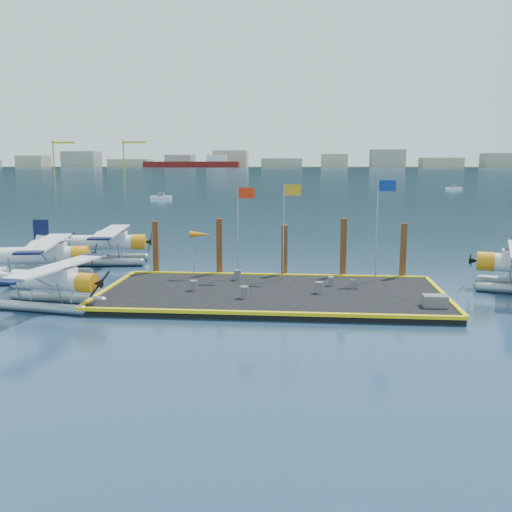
{
  "coord_description": "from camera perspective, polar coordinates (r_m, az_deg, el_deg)",
  "views": [
    {
      "loc": [
        2.0,
        -33.18,
        8.03
      ],
      "look_at": [
        -1.15,
        2.0,
        2.2
      ],
      "focal_mm": 40.0,
      "sensor_mm": 36.0,
      "label": 1
    }
  ],
  "objects": [
    {
      "name": "piling_0",
      "position": [
        40.44,
        -9.99,
        0.65
      ],
      "size": [
        0.44,
        0.44,
        4.0
      ],
      "primitive_type": "cylinder",
      "color": "#4E2516",
      "rests_on": "ground"
    },
    {
      "name": "seaplane_c",
      "position": [
        46.83,
        -14.7,
        1.12
      ],
      "size": [
        9.22,
        10.13,
        3.58
      ],
      "rotation": [
        0.0,
        0.0,
        -1.42
      ],
      "color": "gray",
      "rests_on": "ground"
    },
    {
      "name": "flagpole_yellow",
      "position": [
        37.17,
        3.1,
        3.93
      ],
      "size": [
        1.14,
        0.08,
        6.2
      ],
      "color": "#919199",
      "rests_on": "dock"
    },
    {
      "name": "piling_3",
      "position": [
        39.11,
        8.72,
        0.62
      ],
      "size": [
        0.44,
        0.44,
        4.3
      ],
      "primitive_type": "cylinder",
      "color": "#4E2516",
      "rests_on": "ground"
    },
    {
      "name": "drum_2",
      "position": [
        35.33,
        9.66,
        -2.78
      ],
      "size": [
        0.39,
        0.39,
        0.55
      ],
      "primitive_type": "cylinder",
      "color": "#5A5A5F",
      "rests_on": "dock"
    },
    {
      "name": "dock",
      "position": [
        34.15,
        1.63,
        -3.89
      ],
      "size": [
        20.0,
        10.0,
        0.4
      ],
      "primitive_type": "cube",
      "color": "black",
      "rests_on": "ground"
    },
    {
      "name": "drum_0",
      "position": [
        34.47,
        -6.27,
        -2.95
      ],
      "size": [
        0.44,
        0.44,
        0.62
      ],
      "primitive_type": "cylinder",
      "color": "#5A5A5F",
      "rests_on": "dock"
    },
    {
      "name": "ground",
      "position": [
        34.2,
        1.62,
        -4.21
      ],
      "size": [
        4000.0,
        4000.0,
        0.0
      ],
      "primitive_type": "plane",
      "color": "#172B46",
      "rests_on": "ground"
    },
    {
      "name": "seaplane_a",
      "position": [
        33.59,
        -19.8,
        -2.6
      ],
      "size": [
        8.2,
        8.98,
        3.17
      ],
      "rotation": [
        0.0,
        0.0,
        -1.74
      ],
      "color": "gray",
      "rests_on": "ground"
    },
    {
      "name": "seaplane_b",
      "position": [
        41.36,
        -20.62,
        -0.2
      ],
      "size": [
        9.44,
        10.28,
        3.64
      ],
      "rotation": [
        0.0,
        0.0,
        -1.37
      ],
      "color": "gray",
      "rests_on": "ground"
    },
    {
      "name": "drum_1",
      "position": [
        33.78,
        6.34,
        -3.16
      ],
      "size": [
        0.48,
        0.48,
        0.67
      ],
      "primitive_type": "cylinder",
      "color": "#5A5A5F",
      "rests_on": "dock"
    },
    {
      "name": "piling_1",
      "position": [
        39.49,
        -3.68,
        0.72
      ],
      "size": [
        0.44,
        0.44,
        4.2
      ],
      "primitive_type": "cylinder",
      "color": "#4E2516",
      "rests_on": "ground"
    },
    {
      "name": "drum_3",
      "position": [
        32.35,
        -1.19,
        -3.65
      ],
      "size": [
        0.49,
        0.49,
        0.69
      ],
      "primitive_type": "cylinder",
      "color": "#5A5A5F",
      "rests_on": "dock"
    },
    {
      "name": "crate",
      "position": [
        31.95,
        17.47,
        -4.3
      ],
      "size": [
        1.26,
        0.84,
        0.63
      ],
      "primitive_type": "cube",
      "color": "#5A5A5F",
      "rests_on": "dock"
    },
    {
      "name": "flagpole_red",
      "position": [
        37.41,
        -1.5,
        3.79
      ],
      "size": [
        1.14,
        0.08,
        6.0
      ],
      "color": "#919199",
      "rests_on": "dock"
    },
    {
      "name": "piling_4",
      "position": [
        39.59,
        14.51,
        0.31
      ],
      "size": [
        0.44,
        0.44,
        4.0
      ],
      "primitive_type": "cylinder",
      "color": "#4E2516",
      "rests_on": "ground"
    },
    {
      "name": "drum_4",
      "position": [
        35.87,
        7.5,
        -2.52
      ],
      "size": [
        0.41,
        0.41,
        0.57
      ],
      "primitive_type": "cylinder",
      "color": "#5A5A5F",
      "rests_on": "dock"
    },
    {
      "name": "dock_bumpers",
      "position": [
        34.09,
        1.63,
        -3.41
      ],
      "size": [
        20.25,
        10.25,
        0.18
      ],
      "primitive_type": null,
      "color": "yellow",
      "rests_on": "dock"
    },
    {
      "name": "far_backdrop",
      "position": [
        1786.61,
        12.94,
        9.19
      ],
      "size": [
        3050.0,
        2050.0,
        810.0
      ],
      "color": "black",
      "rests_on": "ground"
    },
    {
      "name": "piling_2",
      "position": [
        39.09,
        2.85,
        0.34
      ],
      "size": [
        0.44,
        0.44,
        3.8
      ],
      "primitive_type": "cylinder",
      "color": "#4E2516",
      "rests_on": "ground"
    },
    {
      "name": "drum_5",
      "position": [
        37.31,
        -1.86,
        -1.9
      ],
      "size": [
        0.48,
        0.48,
        0.68
      ],
      "primitive_type": "cylinder",
      "color": "#5A5A5F",
      "rests_on": "dock"
    },
    {
      "name": "flagpole_blue",
      "position": [
        37.43,
        12.34,
        4.03
      ],
      "size": [
        1.14,
        0.08,
        6.5
      ],
      "color": "#919199",
      "rests_on": "dock"
    },
    {
      "name": "windsock",
      "position": [
        37.95,
        -5.6,
        2.06
      ],
      "size": [
        1.4,
        0.44,
        3.12
      ],
      "color": "#919199",
      "rests_on": "dock"
    }
  ]
}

